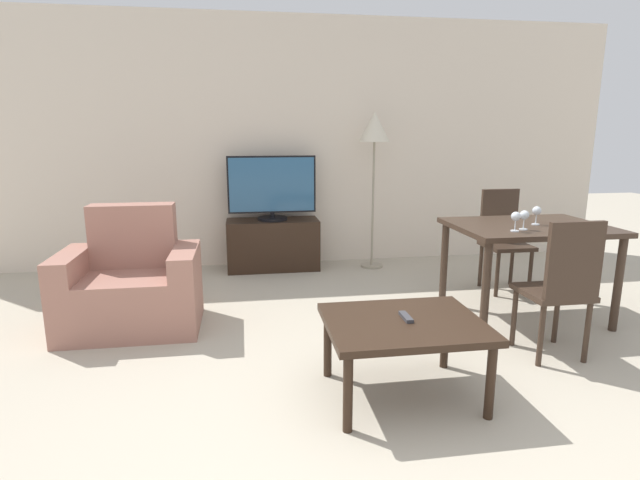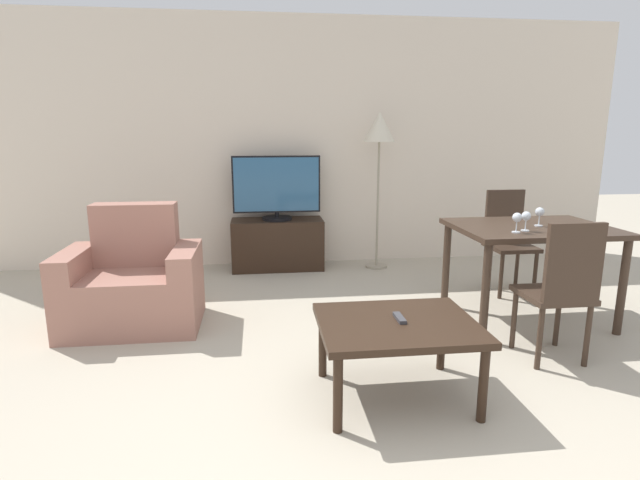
{
  "view_description": "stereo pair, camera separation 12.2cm",
  "coord_description": "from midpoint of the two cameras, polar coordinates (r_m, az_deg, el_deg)",
  "views": [
    {
      "loc": [
        -0.52,
        -1.95,
        1.48
      ],
      "look_at": [
        0.07,
        1.81,
        0.65
      ],
      "focal_mm": 28.0,
      "sensor_mm": 36.0,
      "label": 1
    },
    {
      "loc": [
        -0.4,
        -1.97,
        1.48
      ],
      "look_at": [
        0.07,
        1.81,
        0.65
      ],
      "focal_mm": 28.0,
      "sensor_mm": 36.0,
      "label": 2
    }
  ],
  "objects": [
    {
      "name": "floor_lamp",
      "position": [
        5.41,
        5.59,
        11.95
      ],
      "size": [
        0.33,
        0.33,
        1.69
      ],
      "color": "gray",
      "rests_on": "ground_plane"
    },
    {
      "name": "tv_stand",
      "position": [
        5.48,
        -6.03,
        -0.51
      ],
      "size": [
        0.99,
        0.42,
        0.55
      ],
      "color": "black",
      "rests_on": "ground_plane"
    },
    {
      "name": "ground_plane",
      "position": [
        2.5,
        3.71,
        -24.05
      ],
      "size": [
        18.0,
        18.0,
        0.0
      ],
      "primitive_type": "plane",
      "color": "#B2A893"
    },
    {
      "name": "wine_glass_right",
      "position": [
        3.88,
        20.63,
        2.4
      ],
      "size": [
        0.07,
        0.07,
        0.15
      ],
      "color": "silver",
      "rests_on": "dining_table"
    },
    {
      "name": "dining_chair_near",
      "position": [
        3.56,
        25.0,
        -4.55
      ],
      "size": [
        0.4,
        0.4,
        0.95
      ],
      "color": "#38281E",
      "rests_on": "ground_plane"
    },
    {
      "name": "wine_glass_center",
      "position": [
        3.96,
        21.5,
        2.54
      ],
      "size": [
        0.07,
        0.07,
        0.15
      ],
      "color": "silver",
      "rests_on": "dining_table"
    },
    {
      "name": "tv",
      "position": [
        5.37,
        -6.17,
        5.9
      ],
      "size": [
        0.94,
        0.32,
        0.69
      ],
      "color": "black",
      "rests_on": "tv_stand"
    },
    {
      "name": "wine_glass_left",
      "position": [
        4.22,
        22.76,
        2.98
      ],
      "size": [
        0.07,
        0.07,
        0.15
      ],
      "color": "silver",
      "rests_on": "dining_table"
    },
    {
      "name": "armchair",
      "position": [
        4.1,
        -21.52,
        -5.0
      ],
      "size": [
        1.0,
        0.69,
        0.93
      ],
      "color": "#9E6B5B",
      "rests_on": "ground_plane"
    },
    {
      "name": "dining_chair_far",
      "position": [
        5.01,
        19.52,
        0.54
      ],
      "size": [
        0.4,
        0.4,
        0.95
      ],
      "color": "#38281E",
      "rests_on": "ground_plane"
    },
    {
      "name": "remote_primary",
      "position": [
        2.85,
        8.58,
        -8.69
      ],
      "size": [
        0.04,
        0.15,
        0.02
      ],
      "color": "#38383D",
      "rests_on": "coffee_table"
    },
    {
      "name": "coffee_table",
      "position": [
        2.85,
        8.32,
        -10.06
      ],
      "size": [
        0.87,
        0.71,
        0.46
      ],
      "color": "black",
      "rests_on": "ground_plane"
    },
    {
      "name": "wall_back",
      "position": [
        5.64,
        -4.31,
        10.94
      ],
      "size": [
        7.46,
        0.06,
        2.7
      ],
      "color": "beige",
      "rests_on": "ground_plane"
    },
    {
      "name": "dining_table",
      "position": [
        4.24,
        21.95,
        0.35
      ],
      "size": [
        1.18,
        0.87,
        0.77
      ],
      "color": "#38281E",
      "rests_on": "ground_plane"
    }
  ]
}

